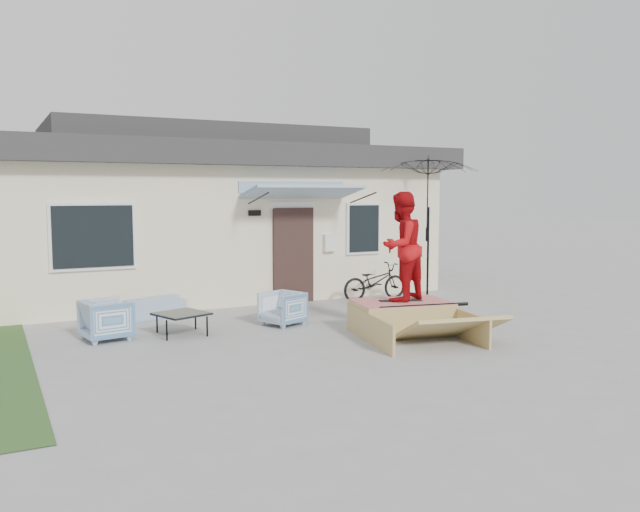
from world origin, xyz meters
name	(u,v)px	position (x,y,z in m)	size (l,w,h in m)	color
ground	(356,350)	(0.00, 0.00, 0.00)	(90.00, 90.00, 0.00)	gray
house	(201,211)	(0.00, 7.99, 1.94)	(10.80, 8.49, 4.10)	beige
loveseat	(146,303)	(-2.32, 4.08, 0.30)	(1.52, 0.45, 0.59)	teal
armchair_left	(106,318)	(-3.31, 2.50, 0.37)	(0.73, 0.68, 0.75)	teal
armchair_right	(282,307)	(-0.23, 2.29, 0.34)	(0.67, 0.62, 0.69)	teal
coffee_table	(182,324)	(-2.09, 2.35, 0.19)	(0.77, 0.77, 0.38)	black
bicycle	(375,278)	(2.77, 3.90, 0.51)	(0.56, 1.61, 1.03)	black
patio_umbrella	(428,222)	(4.09, 3.72, 1.75)	(2.48, 2.34, 2.20)	black
skate_ramp	(402,317)	(1.38, 0.79, 0.27)	(1.61, 2.14, 0.54)	tan
skateboard	(400,300)	(1.39, 0.84, 0.56)	(0.76, 0.19, 0.05)	black
skater	(401,245)	(1.39, 0.84, 1.53)	(0.93, 0.72, 1.90)	#A90B0F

